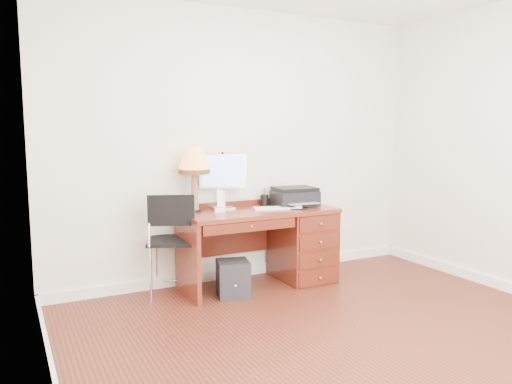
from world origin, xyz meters
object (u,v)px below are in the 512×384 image
desk (287,240)px  equipment_box (233,278)px  printer (295,197)px  phone (220,205)px  leg_lamp (194,165)px  chair (176,234)px  monitor (222,174)px

desk → equipment_box: size_ratio=4.54×
printer → phone: 0.83m
leg_lamp → phone: leg_lamp is taller
phone → equipment_box: phone is taller
leg_lamp → chair: (-0.23, -0.14, -0.61)m
printer → monitor: bearing=171.2°
chair → printer: bearing=24.0°
leg_lamp → equipment_box: (0.23, -0.35, -1.03)m
monitor → phone: bearing=-101.6°
desk → equipment_box: desk is taller
phone → equipment_box: (0.02, -0.24, -0.65)m
monitor → equipment_box: (-0.08, -0.42, -0.92)m
desk → chair: (-1.14, 0.02, 0.17)m
printer → leg_lamp: (-1.03, 0.11, 0.35)m
monitor → phone: monitor is taller
monitor → leg_lamp: size_ratio=0.88×
leg_lamp → equipment_box: size_ratio=1.83×
equipment_box → phone: bearing=110.4°
leg_lamp → phone: 0.45m
desk → leg_lamp: size_ratio=2.48×
leg_lamp → chair: size_ratio=0.63×
equipment_box → monitor: bearing=94.3°
monitor → equipment_box: 1.01m
monitor → printer: bearing=5.0°
monitor → printer: monitor is taller
equipment_box → leg_lamp: bearing=138.0°
desk → printer: 0.45m
phone → chair: bearing=-159.7°
desk → phone: size_ratio=7.15×
leg_lamp → desk: bearing=-9.8°
desk → equipment_box: (-0.68, -0.19, -0.25)m
monitor → desk: bearing=-1.8°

